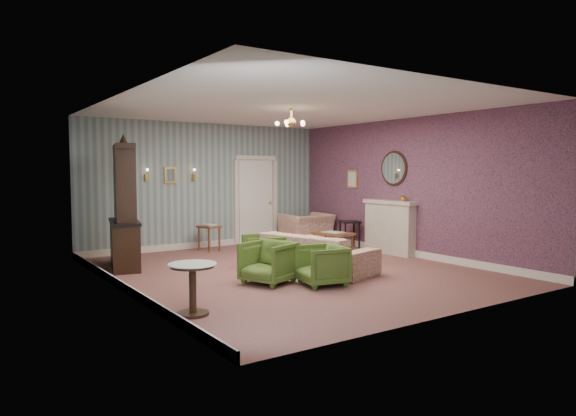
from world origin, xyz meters
TOP-DOWN VIEW (x-y plane):
  - floor at (0.00, 0.00)m, footprint 7.00×7.00m
  - ceiling at (0.00, 0.00)m, footprint 7.00×7.00m
  - wall_back at (0.00, 3.50)m, footprint 6.00×0.00m
  - wall_front at (0.00, -3.50)m, footprint 6.00×0.00m
  - wall_left at (-3.00, 0.00)m, footprint 0.00×7.00m
  - wall_right at (3.00, 0.00)m, footprint 0.00×7.00m
  - wall_right_floral at (2.98, 0.00)m, footprint 0.00×7.00m
  - door at (1.30, 3.46)m, footprint 1.12×0.12m
  - olive_chair_a at (-0.28, -1.26)m, footprint 0.76×0.79m
  - olive_chair_b at (-0.91, -0.68)m, footprint 0.90×0.92m
  - olive_chair_c at (-0.35, 0.24)m, footprint 0.72×0.76m
  - sofa_chintz at (0.31, -0.23)m, footprint 1.27×2.41m
  - wingback_chair at (2.30, 2.67)m, footprint 1.16×0.78m
  - dresser at (-2.39, 1.98)m, footprint 0.82×1.53m
  - fireplace at (2.86, 0.40)m, footprint 0.30×1.40m
  - mantel_vase at (2.84, 0.00)m, footprint 0.15×0.15m
  - oval_mirror at (2.96, 0.40)m, footprint 0.04×0.76m
  - framed_print at (2.97, 1.75)m, footprint 0.04×0.34m
  - coffee_table at (1.93, 1.19)m, footprint 0.67×0.97m
  - side_table_black at (2.65, 1.47)m, footprint 0.55×0.55m
  - pedestal_table at (-2.64, -1.69)m, footprint 0.64×0.64m
  - nesting_table at (-0.22, 2.94)m, footprint 0.47×0.55m
  - gilt_mirror_back at (-0.90, 3.46)m, footprint 0.28×0.06m
  - sconce_left at (-1.45, 3.44)m, footprint 0.16×0.12m
  - sconce_right at (-0.35, 3.44)m, footprint 0.16×0.12m
  - chandelier at (0.00, 0.00)m, footprint 0.56×0.56m
  - burgundy_cushion at (2.25, 2.52)m, footprint 0.41×0.28m

SIDE VIEW (x-z plane):
  - floor at x=0.00m, z-range 0.00..0.00m
  - coffee_table at x=1.93m, z-range 0.00..0.45m
  - nesting_table at x=-0.22m, z-range 0.00..0.62m
  - side_table_black at x=2.65m, z-range 0.00..0.64m
  - pedestal_table at x=-2.64m, z-range 0.00..0.66m
  - olive_chair_a at x=-0.28m, z-range 0.00..0.70m
  - olive_chair_c at x=-0.35m, z-range 0.00..0.73m
  - olive_chair_b at x=-0.91m, z-range 0.00..0.74m
  - sofa_chintz at x=0.31m, z-range 0.00..0.90m
  - burgundy_cushion at x=2.25m, z-range 0.28..0.68m
  - wingback_chair at x=2.30m, z-range 0.00..0.99m
  - fireplace at x=2.86m, z-range 0.00..1.16m
  - door at x=1.30m, z-range 0.00..2.16m
  - dresser at x=-2.39m, z-range 0.00..2.42m
  - mantel_vase at x=2.84m, z-range 1.16..1.31m
  - wall_back at x=0.00m, z-range -1.55..4.45m
  - wall_front at x=0.00m, z-range -1.55..4.45m
  - wall_left at x=-3.00m, z-range -2.05..4.95m
  - wall_right at x=3.00m, z-range -2.05..4.95m
  - wall_right_floral at x=2.98m, z-range -2.05..4.95m
  - framed_print at x=2.97m, z-range 1.39..1.81m
  - gilt_mirror_back at x=-0.90m, z-range 1.52..1.88m
  - sconce_left at x=-1.45m, z-range 1.55..1.85m
  - sconce_right at x=-0.35m, z-range 1.55..1.85m
  - oval_mirror at x=2.96m, z-range 1.43..2.27m
  - chandelier at x=0.00m, z-range 2.45..2.81m
  - ceiling at x=0.00m, z-range 2.90..2.90m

